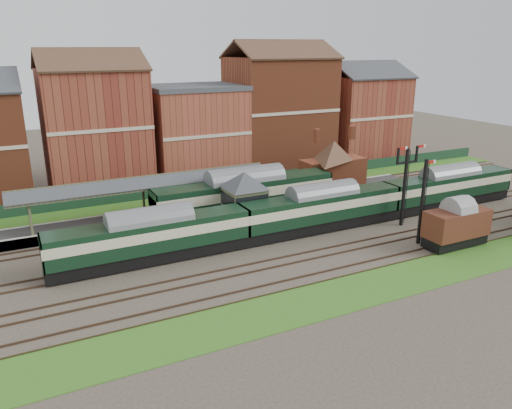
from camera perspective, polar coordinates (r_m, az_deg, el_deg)
name	(u,v)px	position (r m, az deg, el deg)	size (l,w,h in m)	color
ground	(287,236)	(48.32, 3.59, -3.65)	(160.00, 160.00, 0.00)	#473D33
grass_back	(223,194)	(61.89, -3.85, 1.22)	(90.00, 4.50, 0.06)	#2D6619
grass_front	(366,288)	(39.34, 12.50, -9.25)	(90.00, 5.00, 0.06)	#2D6619
fence	(216,184)	(63.47, -4.57, 2.30)	(90.00, 0.12, 1.50)	#193823
platform	(202,210)	(54.45, -6.13, -0.66)	(55.00, 3.40, 1.00)	#2D2D2D
signal_box	(245,200)	(48.65, -1.31, 0.52)	(5.40, 5.40, 6.00)	#647352
brick_hut	(313,208)	(53.01, 6.54, -0.40)	(3.20, 2.64, 2.94)	maroon
station_building	(333,163)	(61.27, 8.83, 4.68)	(8.10, 8.10, 5.90)	brown
canopy	(145,180)	(51.61, -12.53, 2.71)	(26.00, 3.89, 4.08)	#4A4D30
semaphore_bracket	(405,181)	(51.96, 16.68, 2.54)	(3.60, 0.25, 8.18)	black
semaphore_siding	(423,201)	(47.65, 18.50, 0.41)	(1.23, 0.25, 8.00)	black
town_backdrop	(194,128)	(68.50, -7.08, 8.73)	(69.00, 10.00, 16.00)	brown
dmu_train	(322,208)	(49.52, 7.57, -0.38)	(51.51, 2.71, 3.96)	black
platform_railcar	(245,195)	(52.28, -1.25, 1.13)	(19.78, 3.11, 4.56)	black
goods_van_a	(456,225)	(48.70, 21.93, -2.17)	(6.04, 2.62, 3.66)	black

